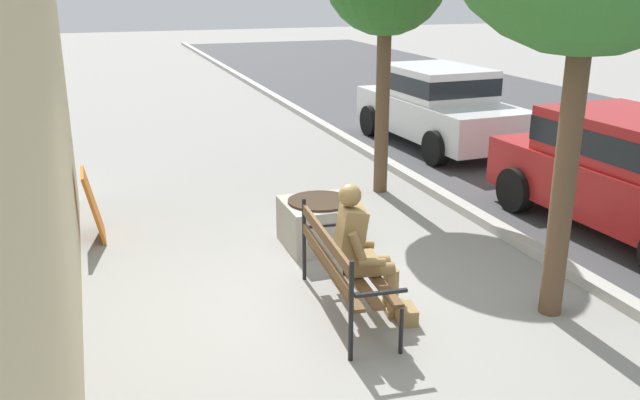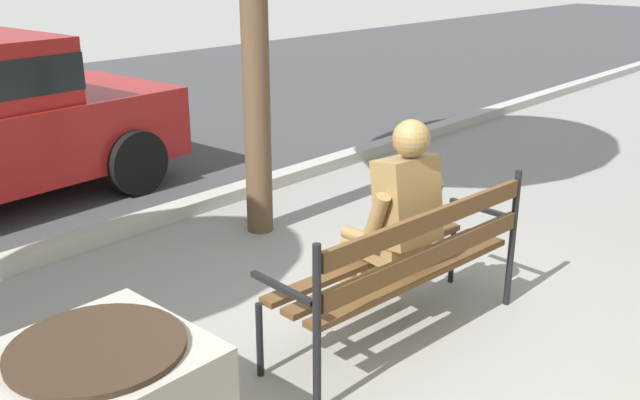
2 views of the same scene
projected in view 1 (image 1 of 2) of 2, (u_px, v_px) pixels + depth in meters
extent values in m
plane|color=gray|center=(324.00, 306.00, 7.01)|extent=(80.00, 80.00, 0.00)
cube|color=#B2AFA8|center=(560.00, 264.00, 7.89)|extent=(60.00, 0.20, 0.12)
cube|color=#C6B78C|center=(19.00, 246.00, 4.36)|extent=(12.00, 0.50, 3.16)
cube|color=brown|center=(334.00, 273.00, 6.71)|extent=(1.70, 0.24, 0.04)
cube|color=brown|center=(351.00, 271.00, 6.75)|extent=(1.70, 0.24, 0.04)
cube|color=brown|center=(368.00, 269.00, 6.80)|extent=(1.70, 0.24, 0.04)
cube|color=brown|center=(325.00, 258.00, 6.64)|extent=(1.70, 0.17, 0.11)
cube|color=brown|center=(325.00, 237.00, 6.57)|extent=(1.70, 0.17, 0.11)
cylinder|color=black|center=(345.00, 257.00, 7.68)|extent=(0.04, 0.04, 0.45)
cylinder|color=black|center=(304.00, 240.00, 7.49)|extent=(0.04, 0.04, 0.95)
cube|color=black|center=(328.00, 225.00, 7.51)|extent=(0.07, 0.48, 0.03)
cylinder|color=black|center=(401.00, 331.00, 6.06)|extent=(0.04, 0.04, 0.45)
cylinder|color=black|center=(351.00, 312.00, 5.87)|extent=(0.04, 0.04, 0.95)
cube|color=black|center=(381.00, 293.00, 5.89)|extent=(0.07, 0.48, 0.03)
cube|color=olive|center=(360.00, 263.00, 6.67)|extent=(0.39, 0.37, 0.16)
cube|color=olive|center=(350.00, 233.00, 6.55)|extent=(0.40, 0.35, 0.55)
sphere|color=olive|center=(350.00, 195.00, 6.43)|extent=(0.22, 0.22, 0.22)
cylinder|color=olive|center=(348.00, 230.00, 6.78)|extent=(0.12, 0.19, 0.29)
cylinder|color=olive|center=(361.00, 244.00, 6.86)|extent=(0.12, 0.28, 0.10)
cylinder|color=olive|center=(357.00, 246.00, 6.36)|extent=(0.12, 0.19, 0.29)
cylinder|color=olive|center=(372.00, 262.00, 6.43)|extent=(0.12, 0.28, 0.10)
cylinder|color=olive|center=(372.00, 262.00, 6.78)|extent=(0.19, 0.38, 0.14)
cylinder|color=olive|center=(388.00, 286.00, 6.90)|extent=(0.11, 0.11, 0.50)
cube|color=olive|center=(393.00, 304.00, 6.97)|extent=(0.15, 0.25, 0.07)
cylinder|color=olive|center=(376.00, 269.00, 6.62)|extent=(0.19, 0.38, 0.14)
cylinder|color=olive|center=(393.00, 293.00, 6.73)|extent=(0.11, 0.11, 0.50)
cube|color=olive|center=(398.00, 312.00, 6.80)|extent=(0.15, 0.25, 0.07)
cube|color=olive|center=(406.00, 314.00, 6.67)|extent=(0.31, 0.22, 0.16)
cube|color=#A8A399|center=(320.00, 224.00, 8.53)|extent=(0.89, 0.89, 0.57)
cylinder|color=#38281C|center=(320.00, 201.00, 8.44)|extent=(0.80, 0.80, 0.03)
cylinder|color=brown|center=(382.00, 108.00, 10.40)|extent=(0.21, 0.21, 2.67)
cylinder|color=brown|center=(565.00, 171.00, 6.43)|extent=(0.22, 0.22, 2.95)
cube|color=silver|center=(439.00, 116.00, 13.58)|extent=(4.18, 1.89, 0.70)
cube|color=silver|center=(436.00, 82.00, 13.51)|extent=(2.20, 1.66, 0.60)
cube|color=black|center=(436.00, 82.00, 13.51)|extent=(2.21, 1.68, 0.33)
cylinder|color=black|center=(514.00, 140.00, 12.79)|extent=(0.65, 0.25, 0.64)
cylinder|color=black|center=(435.00, 148.00, 12.19)|extent=(0.65, 0.25, 0.64)
cylinder|color=black|center=(440.00, 115.00, 15.15)|extent=(0.65, 0.25, 0.64)
cylinder|color=black|center=(371.00, 121.00, 14.55)|extent=(0.65, 0.25, 0.64)
cube|color=#B21E1E|center=(636.00, 189.00, 8.82)|extent=(4.18, 1.89, 0.70)
cube|color=#B21E1E|center=(634.00, 138.00, 8.75)|extent=(2.20, 1.66, 0.60)
cube|color=black|center=(634.00, 138.00, 8.75)|extent=(2.21, 1.68, 0.33)
cylinder|color=black|center=(608.00, 178.00, 10.39)|extent=(0.65, 0.25, 0.64)
cylinder|color=black|center=(515.00, 190.00, 9.79)|extent=(0.65, 0.25, 0.64)
cube|color=#C6661E|center=(93.00, 204.00, 8.74)|extent=(0.70, 0.23, 0.89)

